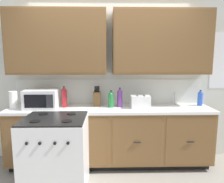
# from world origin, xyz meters

# --- Properties ---
(ground_plane) EXTENTS (8.00, 8.00, 0.00)m
(ground_plane) POSITION_xyz_m (0.00, 0.00, 0.00)
(ground_plane) COLOR gray
(wall_unit) EXTENTS (4.24, 0.40, 2.56)m
(wall_unit) POSITION_xyz_m (0.00, 0.50, 1.67)
(wall_unit) COLOR silver
(wall_unit) RESTS_ON ground_plane
(counter_run) EXTENTS (3.07, 0.64, 0.92)m
(counter_run) POSITION_xyz_m (0.00, 0.30, 0.47)
(counter_run) COLOR black
(counter_run) RESTS_ON ground_plane
(stove_range) EXTENTS (0.76, 0.68, 0.95)m
(stove_range) POSITION_xyz_m (-0.68, -0.33, 0.47)
(stove_range) COLOR white
(stove_range) RESTS_ON ground_plane
(microwave) EXTENTS (0.48, 0.37, 0.28)m
(microwave) POSITION_xyz_m (-1.01, 0.29, 1.06)
(microwave) COLOR white
(microwave) RESTS_ON counter_run
(toaster) EXTENTS (0.28, 0.18, 0.19)m
(toaster) POSITION_xyz_m (0.46, 0.25, 1.01)
(toaster) COLOR white
(toaster) RESTS_ON counter_run
(knife_block) EXTENTS (0.11, 0.14, 0.31)m
(knife_block) POSITION_xyz_m (-0.20, 0.44, 1.03)
(knife_block) COLOR brown
(knife_block) RESTS_ON counter_run
(sink_faucet) EXTENTS (0.02, 0.02, 0.20)m
(sink_faucet) POSITION_xyz_m (1.06, 0.51, 1.02)
(sink_faucet) COLOR #B2B5BA
(sink_faucet) RESTS_ON counter_run
(paper_towel_roll) EXTENTS (0.12, 0.12, 0.26)m
(paper_towel_roll) POSITION_xyz_m (-1.43, 0.27, 1.05)
(paper_towel_roll) COLOR white
(paper_towel_roll) RESTS_ON counter_run
(bottle_red) EXTENTS (0.08, 0.08, 0.32)m
(bottle_red) POSITION_xyz_m (-0.69, 0.34, 1.07)
(bottle_red) COLOR maroon
(bottle_red) RESTS_ON counter_run
(bottle_violet) EXTENTS (0.08, 0.08, 0.30)m
(bottle_violet) POSITION_xyz_m (0.15, 0.35, 1.06)
(bottle_violet) COLOR #663384
(bottle_violet) RESTS_ON counter_run
(bottle_green) EXTENTS (0.08, 0.08, 0.26)m
(bottle_green) POSITION_xyz_m (0.02, 0.32, 1.04)
(bottle_green) COLOR #237A38
(bottle_green) RESTS_ON counter_run
(bottle_blue) EXTENTS (0.08, 0.08, 0.25)m
(bottle_blue) POSITION_xyz_m (1.43, 0.41, 1.04)
(bottle_blue) COLOR blue
(bottle_blue) RESTS_ON counter_run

